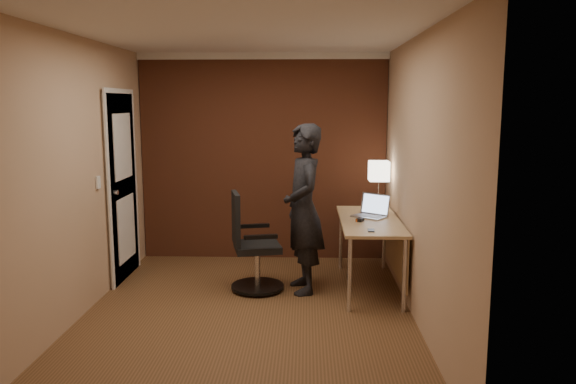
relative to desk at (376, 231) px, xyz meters
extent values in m
plane|color=brown|center=(-1.25, -0.81, -0.60)|extent=(4.00, 4.00, 0.00)
plane|color=white|center=(-1.25, -0.81, 1.90)|extent=(4.00, 4.00, 0.00)
plane|color=tan|center=(-1.25, 1.19, 0.65)|extent=(3.00, 0.00, 3.00)
plane|color=tan|center=(-1.25, -2.81, 0.65)|extent=(3.00, 0.00, 3.00)
plane|color=tan|center=(-2.75, -0.81, 0.65)|extent=(0.00, 4.00, 4.00)
plane|color=tan|center=(0.25, -0.81, 0.65)|extent=(0.00, 4.00, 4.00)
cube|color=brown|center=(-1.25, 1.16, 0.65)|extent=(2.98, 0.06, 2.50)
cube|color=silver|center=(-1.25, 1.15, 1.86)|extent=(3.00, 0.08, 0.08)
cube|color=silver|center=(-2.71, -0.81, 1.86)|extent=(0.08, 4.00, 0.08)
cube|color=silver|center=(0.21, -0.81, 1.86)|extent=(0.08, 4.00, 0.08)
cube|color=silver|center=(-2.73, 0.29, 0.40)|extent=(0.05, 0.82, 2.02)
cube|color=silver|center=(-2.71, 0.29, 0.40)|extent=(0.02, 0.92, 2.12)
cylinder|color=silver|center=(-2.68, -0.04, 0.40)|extent=(0.05, 0.05, 0.05)
cube|color=silver|center=(-2.74, -0.36, 0.55)|extent=(0.02, 0.08, 0.12)
cube|color=tan|center=(-0.07, 0.00, 0.11)|extent=(0.60, 1.50, 0.03)
cube|color=tan|center=(0.21, 0.00, -0.17)|extent=(0.02, 1.38, 0.54)
cylinder|color=silver|center=(-0.32, -0.69, -0.25)|extent=(0.04, 0.04, 0.70)
cylinder|color=silver|center=(-0.32, 0.69, -0.25)|extent=(0.04, 0.04, 0.70)
cylinder|color=silver|center=(0.18, -0.69, -0.25)|extent=(0.04, 0.04, 0.70)
cylinder|color=silver|center=(0.18, 0.69, -0.25)|extent=(0.04, 0.04, 0.70)
cube|color=silver|center=(0.09, 0.62, 0.14)|extent=(0.11, 0.11, 0.01)
cylinder|color=silver|center=(0.09, 0.62, 0.29)|extent=(0.01, 0.01, 0.30)
cube|color=white|center=(0.09, 0.62, 0.55)|extent=(0.22, 0.22, 0.22)
cube|color=silver|center=(-0.07, 0.10, 0.14)|extent=(0.40, 0.38, 0.01)
cube|color=silver|center=(0.00, 0.20, 0.25)|extent=(0.30, 0.25, 0.22)
cube|color=#B2CCF2|center=(0.00, 0.19, 0.25)|extent=(0.27, 0.22, 0.19)
cube|color=gray|center=(-0.07, 0.09, 0.14)|extent=(0.30, 0.27, 0.00)
cube|color=black|center=(-0.18, -0.11, 0.14)|extent=(0.10, 0.12, 0.03)
cube|color=black|center=(-0.12, -0.53, 0.13)|extent=(0.07, 0.12, 0.01)
cylinder|color=black|center=(-1.22, -0.11, -0.56)|extent=(0.54, 0.54, 0.03)
cylinder|color=silver|center=(-1.22, -0.11, -0.36)|extent=(0.06, 0.06, 0.41)
cube|color=black|center=(-1.22, -0.11, -0.15)|extent=(0.54, 0.54, 0.07)
cube|color=black|center=(-1.43, -0.16, 0.16)|extent=(0.14, 0.41, 0.53)
cube|color=black|center=(-1.28, 0.13, 0.02)|extent=(0.33, 0.12, 0.04)
cube|color=black|center=(-1.17, -0.36, 0.02)|extent=(0.33, 0.12, 0.04)
imported|color=black|center=(-0.75, -0.11, 0.25)|extent=(0.54, 0.70, 1.71)
camera|label=1|loc=(-0.72, -5.66, 1.31)|focal=35.00mm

